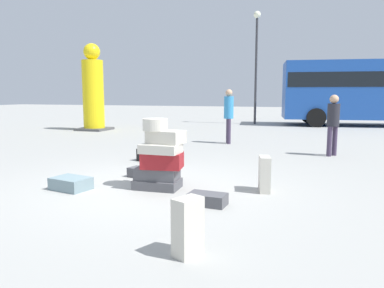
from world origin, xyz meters
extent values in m
plane|color=#9E9E99|center=(0.00, 0.00, 0.00)|extent=(80.00, 80.00, 0.00)
cube|color=#4C4C51|center=(0.20, -0.05, 0.08)|extent=(0.76, 0.52, 0.15)
cube|color=#4C4C51|center=(0.19, -0.02, 0.25)|extent=(0.73, 0.53, 0.20)
cube|color=maroon|center=(0.29, -0.05, 0.48)|extent=(0.71, 0.53, 0.26)
cube|color=beige|center=(0.29, -0.11, 0.68)|extent=(0.63, 0.43, 0.15)
cube|color=beige|center=(0.33, 0.02, 0.86)|extent=(0.63, 0.46, 0.21)
cylinder|color=beige|center=(0.16, -0.02, 1.07)|extent=(0.41, 0.41, 0.20)
cube|color=gray|center=(-1.13, -0.56, 0.10)|extent=(0.68, 0.54, 0.20)
cube|color=beige|center=(1.92, 0.31, 0.29)|extent=(0.24, 0.40, 0.57)
cube|color=black|center=(-0.86, 2.23, 0.14)|extent=(0.85, 0.60, 0.29)
cube|color=beige|center=(1.51, -2.32, 0.29)|extent=(0.28, 0.34, 0.58)
cube|color=#4C4C51|center=(-0.30, 0.60, 0.09)|extent=(0.78, 0.45, 0.18)
cube|color=#4C4C51|center=(1.24, -0.68, 0.08)|extent=(0.56, 0.35, 0.17)
cylinder|color=#3F334C|center=(0.05, 5.94, 0.40)|extent=(0.12, 0.12, 0.80)
cylinder|color=#3F334C|center=(0.12, 5.73, 0.40)|extent=(0.12, 0.12, 0.80)
cylinder|color=#338CCC|center=(0.09, 5.83, 1.14)|extent=(0.30, 0.30, 0.70)
sphere|color=tan|center=(0.09, 5.83, 1.60)|extent=(0.22, 0.22, 0.22)
cylinder|color=#3F334C|center=(3.18, 4.42, 0.38)|extent=(0.12, 0.12, 0.76)
cylinder|color=#3F334C|center=(3.04, 4.24, 0.38)|extent=(0.12, 0.12, 0.76)
cylinder|color=#26262D|center=(3.11, 4.33, 1.04)|extent=(0.30, 0.30, 0.57)
sphere|color=tan|center=(3.11, 4.33, 1.44)|extent=(0.22, 0.22, 0.22)
cylinder|color=yellow|center=(-6.43, 8.27, 1.50)|extent=(0.90, 0.90, 3.00)
sphere|color=yellow|center=(-6.43, 8.27, 3.35)|extent=(0.70, 0.70, 0.70)
cube|color=#4C4C4C|center=(-6.43, 8.27, 0.05)|extent=(1.26, 1.26, 0.10)
cube|color=#1E4CA5|center=(5.27, 14.42, 1.75)|extent=(8.56, 3.63, 2.80)
cube|color=black|center=(5.27, 14.42, 2.24)|extent=(8.40, 3.62, 0.70)
cylinder|color=black|center=(2.43, 15.29, 0.45)|extent=(0.93, 0.37, 0.90)
cylinder|color=black|center=(2.77, 12.81, 0.45)|extent=(0.93, 0.37, 0.90)
cylinder|color=#333338|center=(-0.27, 13.76, 2.71)|extent=(0.12, 0.12, 5.43)
sphere|color=#F2F2CC|center=(-0.27, 13.76, 5.55)|extent=(0.36, 0.36, 0.36)
camera|label=1|loc=(2.61, -5.53, 1.56)|focal=34.24mm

